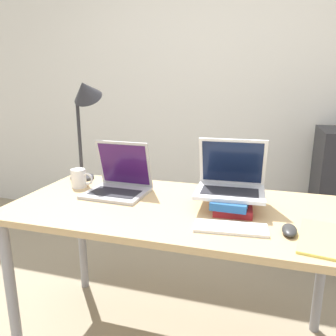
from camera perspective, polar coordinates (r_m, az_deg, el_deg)
wall_back at (r=3.04m, az=9.80°, el=14.71°), size 8.00×0.05×2.70m
desk at (r=1.57m, az=1.28°, el=-9.38°), size 1.55×0.75×0.77m
laptop_left at (r=1.73m, az=-8.53°, el=-2.61°), size 0.31×0.27×0.27m
book_stack at (r=1.52m, az=11.16°, el=-5.88°), size 0.18×0.27×0.07m
laptop_on_books at (r=1.53m, az=10.85°, el=-2.40°), size 0.32×0.26×0.25m
wireless_keyboard at (r=1.33m, az=10.86°, el=-10.17°), size 0.29×0.14×0.01m
mouse at (r=1.34m, az=20.39°, el=-10.09°), size 0.06×0.11×0.03m
notepad at (r=1.35m, az=25.80°, el=-11.03°), size 0.23×0.33×0.01m
mug at (r=1.87m, az=-15.19°, el=-1.74°), size 0.13×0.08×0.10m
desk_lamp at (r=1.91m, az=-14.33°, el=10.99°), size 0.23×0.20×0.61m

